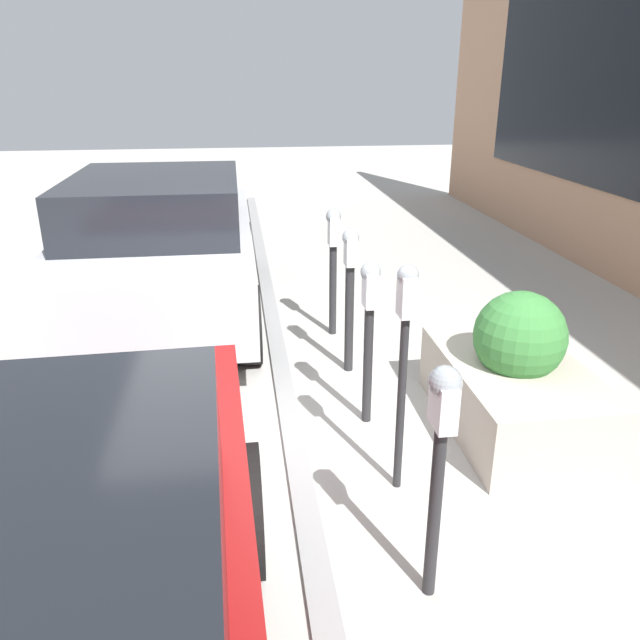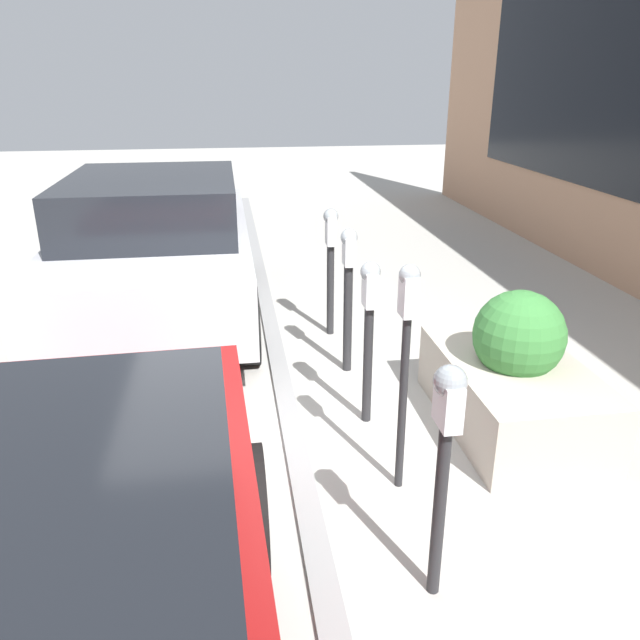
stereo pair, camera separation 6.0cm
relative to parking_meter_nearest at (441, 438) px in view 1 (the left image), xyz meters
The scene contains 9 objects.
ground_plane 2.07m from the parking_meter_nearest, 15.26° to the left, with size 40.00×40.00×0.00m, color #ADAAA3.
curb_strip 2.08m from the parking_meter_nearest, 17.62° to the left, with size 19.00×0.16×0.04m.
parking_meter_nearest is the anchor object (origin of this frame).
parking_meter_second 0.92m from the parking_meter_nearest, ahead, with size 0.15×0.13×1.52m.
parking_meter_middle 1.76m from the parking_meter_nearest, ahead, with size 0.17×0.15×1.29m.
parking_meter_fourth 2.67m from the parking_meter_nearest, ahead, with size 0.17×0.15×1.32m.
parking_meter_farthest 3.55m from the parking_meter_nearest, ahead, with size 0.18×0.15×1.32m.
planter_box 1.97m from the parking_meter_nearest, 35.91° to the right, with size 1.62×0.96×1.09m.
parked_car_middle 4.59m from the parking_meter_nearest, 21.97° to the left, with size 4.30×1.97×1.58m.
Camera 1 is at (-4.21, 0.42, 2.53)m, focal length 35.00 mm.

